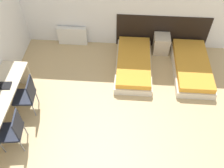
{
  "coord_description": "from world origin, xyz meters",
  "views": [
    {
      "loc": [
        0.26,
        -1.08,
        4.69
      ],
      "look_at": [
        0.0,
        2.52,
        0.55
      ],
      "focal_mm": 40.0,
      "sensor_mm": 36.0,
      "label": 1
    }
  ],
  "objects_px": {
    "nightstand": "(161,44)",
    "chair_near_notebook": "(13,130)",
    "bed_near_door": "(191,67)",
    "bed_near_window": "(134,64)",
    "laptop": "(0,84)",
    "chair_near_laptop": "(27,95)"
  },
  "relations": [
    {
      "from": "bed_near_door",
      "to": "nightstand",
      "type": "distance_m",
      "value": 1.05
    },
    {
      "from": "laptop",
      "to": "nightstand",
      "type": "bearing_deg",
      "value": 26.6
    },
    {
      "from": "nightstand",
      "to": "chair_near_notebook",
      "type": "relative_size",
      "value": 0.55
    },
    {
      "from": "bed_near_window",
      "to": "nightstand",
      "type": "bearing_deg",
      "value": 44.42
    },
    {
      "from": "nightstand",
      "to": "bed_near_door",
      "type": "bearing_deg",
      "value": -44.42
    },
    {
      "from": "bed_near_window",
      "to": "nightstand",
      "type": "relative_size",
      "value": 3.61
    },
    {
      "from": "bed_near_window",
      "to": "chair_near_notebook",
      "type": "bearing_deg",
      "value": -134.32
    },
    {
      "from": "chair_near_notebook",
      "to": "laptop",
      "type": "xyz_separation_m",
      "value": [
        -0.49,
        0.89,
        0.29
      ]
    },
    {
      "from": "bed_near_door",
      "to": "chair_near_laptop",
      "type": "xyz_separation_m",
      "value": [
        -3.78,
        -1.48,
        0.36
      ]
    },
    {
      "from": "nightstand",
      "to": "chair_near_notebook",
      "type": "distance_m",
      "value": 4.33
    },
    {
      "from": "bed_near_door",
      "to": "chair_near_notebook",
      "type": "bearing_deg",
      "value": -148.16
    },
    {
      "from": "bed_near_window",
      "to": "chair_near_notebook",
      "type": "relative_size",
      "value": 1.99
    },
    {
      "from": "bed_near_door",
      "to": "laptop",
      "type": "relative_size",
      "value": 5.16
    },
    {
      "from": "nightstand",
      "to": "laptop",
      "type": "height_order",
      "value": "laptop"
    },
    {
      "from": "nightstand",
      "to": "chair_near_notebook",
      "type": "xyz_separation_m",
      "value": [
        -3.03,
        -3.07,
        0.25
      ]
    },
    {
      "from": "chair_near_laptop",
      "to": "chair_near_notebook",
      "type": "height_order",
      "value": "same"
    },
    {
      "from": "bed_near_window",
      "to": "laptop",
      "type": "height_order",
      "value": "laptop"
    },
    {
      "from": "bed_near_window",
      "to": "chair_near_notebook",
      "type": "distance_m",
      "value": 3.3
    },
    {
      "from": "laptop",
      "to": "bed_near_door",
      "type": "bearing_deg",
      "value": 13.65
    },
    {
      "from": "bed_near_door",
      "to": "nightstand",
      "type": "xyz_separation_m",
      "value": [
        -0.74,
        0.73,
        0.1
      ]
    },
    {
      "from": "bed_near_door",
      "to": "nightstand",
      "type": "relative_size",
      "value": 3.61
    },
    {
      "from": "bed_near_window",
      "to": "chair_near_notebook",
      "type": "xyz_separation_m",
      "value": [
        -2.29,
        -2.35,
        0.36
      ]
    }
  ]
}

